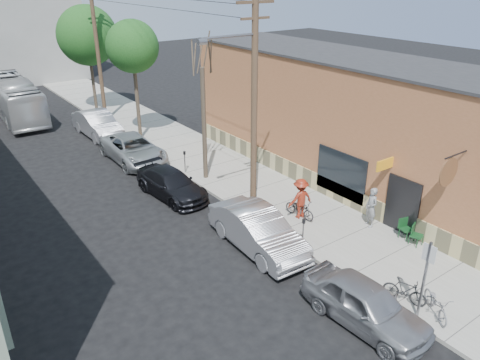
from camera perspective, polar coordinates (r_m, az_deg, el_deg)
ground at (r=18.00m, az=3.48°, el=-11.41°), size 120.00×120.00×0.00m
sidewalk at (r=28.07m, az=-4.07°, el=2.37°), size 4.50×58.00×0.15m
cafe_building at (r=25.57m, az=12.25°, el=7.34°), size 6.60×20.20×6.61m
sign_post at (r=15.97m, az=21.67°, el=-10.47°), size 0.07×0.45×2.80m
parking_meter_near at (r=19.11m, az=7.73°, el=-5.81°), size 0.14×0.14×1.24m
parking_meter_far at (r=26.07m, az=-6.76°, el=2.66°), size 0.14×0.14×1.24m
utility_pole_near at (r=20.03m, az=1.61°, el=9.54°), size 3.57×0.28×10.00m
utility_pole_far at (r=35.97m, az=-16.99°, el=14.96°), size 1.80×0.28×10.00m
tree_bare at (r=24.59m, az=-4.41°, el=6.71°), size 0.24×0.24×5.93m
tree_leafy_mid at (r=31.08m, az=-12.98°, el=15.55°), size 3.30×3.30×7.65m
tree_leafy_far at (r=38.64m, az=-18.13°, el=16.39°), size 4.48×4.48×8.10m
patio_chair_a at (r=20.84m, az=19.61°, el=-5.65°), size 0.62×0.62×0.88m
patio_chair_b at (r=20.52m, az=20.72°, el=-6.33°), size 0.64×0.64×0.88m
patron_grey at (r=21.15m, az=15.71°, el=-3.22°), size 0.62×0.76×1.81m
cyclist at (r=21.22m, az=7.36°, el=-2.24°), size 1.29×0.84×1.89m
cyclist_bike at (r=21.46m, az=7.29°, el=-3.49°), size 0.75×1.67×0.85m
parked_bike_a at (r=17.13m, az=19.45°, el=-12.60°), size 0.88×1.54×0.89m
parked_bike_b at (r=16.95m, az=22.81°, el=-13.70°), size 1.38×1.69×0.87m
car_0 at (r=15.92m, az=15.00°, el=-14.38°), size 1.97×4.48×1.50m
car_1 at (r=19.07m, az=2.19°, el=-6.17°), size 2.01×5.16×1.67m
car_2 at (r=23.73m, az=-8.37°, el=-0.48°), size 2.29×4.78×1.34m
car_3 at (r=28.56m, az=-12.84°, el=3.67°), size 2.59×5.50×1.52m
car_4 at (r=33.72m, az=-16.96°, el=6.53°), size 1.93×5.23×1.71m
bus at (r=40.29m, az=-25.72°, el=8.93°), size 2.95×10.90×3.01m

